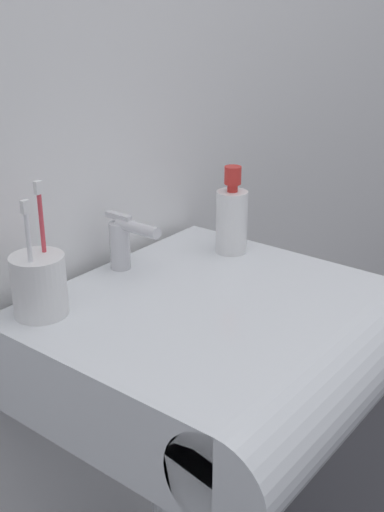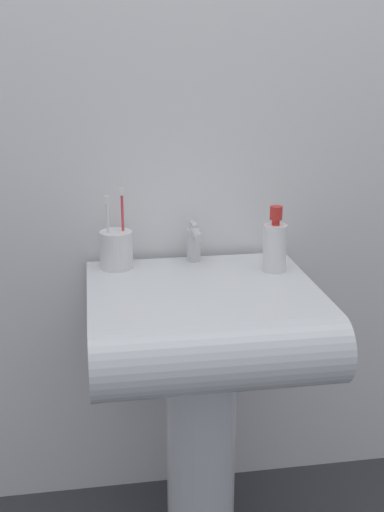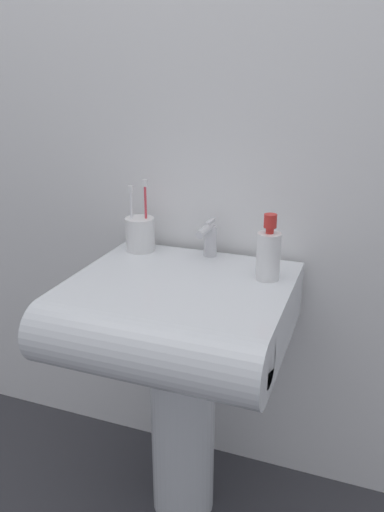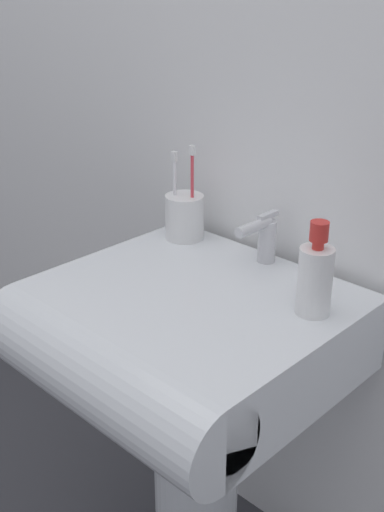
{
  "view_description": "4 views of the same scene",
  "coord_description": "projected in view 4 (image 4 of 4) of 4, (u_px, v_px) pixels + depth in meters",
  "views": [
    {
      "loc": [
        -0.76,
        -0.58,
        1.21
      ],
      "look_at": [
        -0.01,
        0.01,
        0.82
      ],
      "focal_mm": 45.0,
      "sensor_mm": 36.0,
      "label": 1
    },
    {
      "loc": [
        -0.25,
        -1.44,
        1.29
      ],
      "look_at": [
        -0.03,
        -0.02,
        0.82
      ],
      "focal_mm": 45.0,
      "sensor_mm": 36.0,
      "label": 2
    },
    {
      "loc": [
        0.43,
        -1.09,
        1.23
      ],
      "look_at": [
        0.03,
        -0.01,
        0.81
      ],
      "focal_mm": 35.0,
      "sensor_mm": 36.0,
      "label": 3
    },
    {
      "loc": [
        0.74,
        -0.77,
        1.29
      ],
      "look_at": [
        -0.01,
        0.0,
        0.8
      ],
      "focal_mm": 45.0,
      "sensor_mm": 36.0,
      "label": 4
    }
  ],
  "objects": [
    {
      "name": "wall_back",
      "position": [
        299.0,
        21.0,
        1.19
      ],
      "size": [
        5.0,
        0.05,
        2.4
      ],
      "primitive_type": "cube",
      "color": "white",
      "rests_on": "ground"
    },
    {
      "name": "faucet",
      "position": [
        264.0,
        237.0,
        1.29
      ],
      "size": [
        0.04,
        0.12,
        0.11
      ],
      "color": "silver",
      "rests_on": "sink_basin"
    },
    {
      "name": "soap_bottle",
      "position": [
        315.0,
        277.0,
        1.1
      ],
      "size": [
        0.06,
        0.06,
        0.17
      ],
      "color": "white",
      "rests_on": "sink_basin"
    },
    {
      "name": "sink_basin",
      "position": [
        176.0,
        337.0,
        1.2
      ],
      "size": [
        0.55,
        0.53,
        0.15
      ],
      "color": "white",
      "rests_on": "sink_pedestal"
    },
    {
      "name": "sink_pedestal",
      "position": [
        196.0,
        473.0,
        1.39
      ],
      "size": [
        0.18,
        0.18,
        0.58
      ],
      "primitive_type": "cylinder",
      "color": "white",
      "rests_on": "ground"
    },
    {
      "name": "toothbrush_cup",
      "position": [
        185.0,
        216.0,
        1.42
      ],
      "size": [
        0.09,
        0.09,
        0.21
      ],
      "color": "white",
      "rests_on": "sink_basin"
    }
  ]
}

